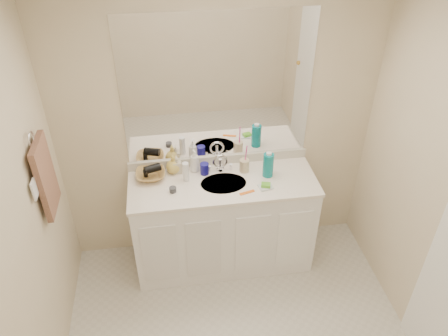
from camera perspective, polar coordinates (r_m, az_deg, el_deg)
name	(u,v)px	position (r m, az deg, el deg)	size (l,w,h in m)	color
ceiling	(259,37)	(1.89, 4.59, 16.66)	(2.60, 2.60, 0.02)	white
wall_back	(218,130)	(3.56, -0.78, 4.97)	(2.60, 0.02, 2.40)	beige
wall_left	(12,270)	(2.66, -25.95, -11.87)	(0.02, 2.60, 2.40)	beige
vanity_cabinet	(223,223)	(3.81, -0.11, -7.26)	(1.50, 0.55, 0.85)	white
countertop	(223,183)	(3.52, -0.12, -1.99)	(1.52, 0.57, 0.03)	white
backsplash	(219,160)	(3.70, -0.71, 1.11)	(1.52, 0.03, 0.08)	silver
sink_basin	(223,184)	(3.51, -0.07, -2.14)	(0.37, 0.37, 0.02)	beige
faucet	(220,165)	(3.61, -0.50, 0.42)	(0.02, 0.02, 0.11)	silver
mirror	(218,90)	(3.39, -0.81, 10.17)	(1.48, 0.01, 1.20)	white
blue_mug	(205,169)	(3.58, -2.56, -0.10)	(0.07, 0.07, 0.10)	navy
tan_cup	(244,165)	(3.61, 2.66, 0.33)	(0.08, 0.08, 0.11)	beige
toothbrush	(246,156)	(3.56, 2.86, 1.61)	(0.01, 0.01, 0.20)	#F841A7
mouthwash_bottle	(268,165)	(3.54, 5.79, 0.39)	(0.09, 0.09, 0.20)	#0B7F86
soap_dish	(266,187)	(3.47, 5.47, -2.47)	(0.11, 0.08, 0.01)	silver
green_soap	(266,185)	(3.45, 5.48, -2.23)	(0.07, 0.05, 0.03)	#66C22F
orange_comb	(247,192)	(3.41, 3.04, -3.20)	(0.12, 0.03, 0.01)	orange
dark_jar	(173,190)	(3.42, -6.70, -2.83)	(0.06, 0.06, 0.04)	#33343A
extra_white_bottle	(186,172)	(3.50, -5.02, -0.49)	(0.05, 0.05, 0.16)	white
soap_bottle_white	(195,161)	(3.59, -3.87, 0.95)	(0.08, 0.08, 0.20)	white
soap_bottle_cream	(177,164)	(3.60, -6.16, 0.47)	(0.07, 0.07, 0.16)	beige
soap_bottle_yellow	(173,164)	(3.60, -6.63, 0.50)	(0.12, 0.12, 0.16)	#DFC356
wicker_basket	(151,175)	(3.59, -9.55, -0.89)	(0.24, 0.24, 0.06)	#AA8144
hair_dryer	(152,169)	(3.55, -9.32, -0.07)	(0.07, 0.07, 0.13)	black
towel_ring	(31,139)	(3.03, -23.88, 3.47)	(0.11, 0.11, 0.01)	silver
hand_towel	(46,177)	(3.18, -22.27, -1.06)	(0.04, 0.32, 0.55)	brown
switch_plate	(34,189)	(3.01, -23.52, -2.57)	(0.01, 0.09, 0.13)	white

